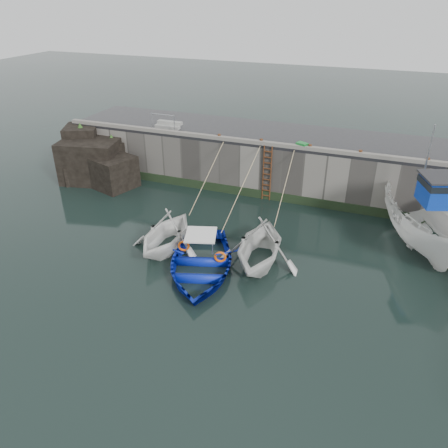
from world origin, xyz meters
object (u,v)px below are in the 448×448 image
at_px(ladder, 267,174).
at_px(fish_crate, 302,145).
at_px(bollard_a, 219,137).
at_px(bollard_d, 360,153).
at_px(bollard_c, 310,147).
at_px(bollard_e, 428,161).
at_px(boat_near_blue, 200,270).
at_px(boat_near_blacktrim, 259,262).
at_px(boat_far_white, 425,223).
at_px(bollard_b, 261,141).
at_px(boat_near_white, 167,247).

relative_size(ladder, fish_crate, 5.49).
relative_size(bollard_a, bollard_d, 1.00).
bearing_deg(bollard_c, bollard_d, 0.00).
relative_size(fish_crate, bollard_e, 2.08).
relative_size(ladder, bollard_a, 11.43).
distance_m(ladder, boat_near_blue, 8.08).
bearing_deg(boat_near_blacktrim, ladder, 98.20).
bearing_deg(bollard_c, ladder, -171.33).
relative_size(boat_far_white, bollard_b, 27.48).
xyz_separation_m(boat_near_white, boat_near_blacktrim, (4.40, 0.36, 0.00)).
bearing_deg(ladder, bollard_c, 8.67).
relative_size(boat_near_blacktrim, boat_far_white, 0.59).
distance_m(boat_near_white, boat_far_white, 12.06).
bearing_deg(bollard_d, boat_near_blacktrim, -115.75).
bearing_deg(bollard_b, bollard_d, 0.00).
bearing_deg(bollard_d, ladder, -176.00).
xyz_separation_m(boat_near_blue, bollard_c, (2.86, 8.23, 3.30)).
distance_m(bollard_c, bollard_d, 2.60).
xyz_separation_m(ladder, boat_near_blue, (-0.66, -7.89, -1.59)).
bearing_deg(bollard_b, boat_near_white, -108.34).
distance_m(boat_near_blacktrim, bollard_a, 8.78).
bearing_deg(bollard_b, fish_crate, 1.27).
bearing_deg(fish_crate, ladder, -142.84).
distance_m(boat_near_blue, boat_far_white, 10.62).
height_order(boat_near_blue, boat_far_white, boat_far_white).
bearing_deg(bollard_a, bollard_e, 0.00).
height_order(ladder, fish_crate, fish_crate).
height_order(boat_near_blacktrim, bollard_a, bollard_a).
height_order(boat_far_white, fish_crate, boat_far_white).
xyz_separation_m(boat_far_white, bollard_c, (-6.05, 2.57, 2.14)).
xyz_separation_m(ladder, bollard_c, (2.20, 0.34, 1.71)).
xyz_separation_m(boat_near_blue, bollard_a, (-2.34, 8.23, 3.30)).
relative_size(ladder, bollard_b, 11.43).
bearing_deg(bollard_e, fish_crate, 179.54).
xyz_separation_m(fish_crate, bollard_b, (-2.26, -0.05, -0.02)).
relative_size(boat_near_white, boat_far_white, 0.54).
bearing_deg(boat_far_white, ladder, 145.32).
xyz_separation_m(ladder, bollard_d, (4.80, 0.34, 1.71)).
relative_size(boat_near_white, bollard_d, 14.78).
distance_m(fish_crate, bollard_b, 2.26).
height_order(ladder, bollard_a, bollard_a).
height_order(bollard_a, bollard_d, same).
xyz_separation_m(boat_near_white, fish_crate, (4.61, 7.17, 3.32)).
bearing_deg(bollard_d, boat_near_white, -137.11).
bearing_deg(bollard_c, boat_near_white, -125.41).
distance_m(boat_far_white, bollard_a, 11.73).
relative_size(boat_near_white, boat_near_blacktrim, 0.92).
xyz_separation_m(ladder, bollard_e, (8.00, 0.34, 1.71)).
height_order(bollard_c, bollard_d, same).
height_order(ladder, boat_near_white, ladder).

